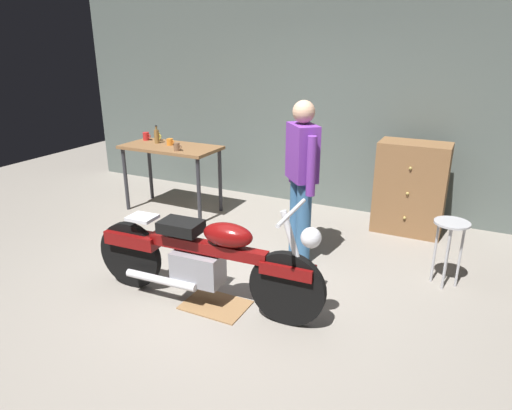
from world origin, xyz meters
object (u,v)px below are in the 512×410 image
object	(u,v)px
person_standing	(302,175)
mug_yellow_tall	(157,137)
motorcycle	(204,258)
mug_brown_stoneware	(177,147)
bottle	(157,136)
shop_stool	(450,236)
mug_red_diner	(146,136)
wooden_dresser	(411,188)
mug_orange_travel	(170,142)

from	to	relation	value
person_standing	mug_yellow_tall	size ratio (longest dim) A/B	14.82
motorcycle	mug_yellow_tall	xyz separation A→B (m)	(-2.03, 2.02, 0.51)
mug_brown_stoneware	bottle	xyz separation A→B (m)	(-0.51, 0.26, 0.05)
person_standing	mug_yellow_tall	world-z (taller)	person_standing
mug_brown_stoneware	shop_stool	bearing A→B (deg)	-5.62
mug_red_diner	bottle	world-z (taller)	bottle
motorcycle	mug_red_diner	world-z (taller)	mug_red_diner
shop_stool	wooden_dresser	bearing A→B (deg)	114.44
motorcycle	mug_red_diner	distance (m)	2.99
mug_brown_stoneware	bottle	world-z (taller)	bottle
person_standing	mug_orange_travel	distance (m)	2.22
mug_orange_travel	bottle	distance (m)	0.24
person_standing	shop_stool	xyz separation A→B (m)	(1.44, 0.11, -0.43)
person_standing	wooden_dresser	distance (m)	1.62
bottle	mug_brown_stoneware	bearing A→B (deg)	-26.48
motorcycle	person_standing	distance (m)	1.36
person_standing	mug_brown_stoneware	distance (m)	1.88
mug_brown_stoneware	mug_orange_travel	bearing A→B (deg)	140.36
person_standing	bottle	distance (m)	2.44
shop_stool	mug_red_diner	size ratio (longest dim) A/B	5.27
motorcycle	mug_brown_stoneware	distance (m)	2.22
motorcycle	mug_yellow_tall	bearing A→B (deg)	132.16
motorcycle	person_standing	size ratio (longest dim) A/B	1.31
wooden_dresser	mug_orange_travel	size ratio (longest dim) A/B	9.54
mug_yellow_tall	mug_brown_stoneware	size ratio (longest dim) A/B	1.03
mug_yellow_tall	mug_orange_travel	world-z (taller)	mug_yellow_tall
person_standing	mug_yellow_tall	distance (m)	2.58
motorcycle	mug_brown_stoneware	bearing A→B (deg)	128.01
shop_stool	mug_yellow_tall	world-z (taller)	mug_yellow_tall
mug_orange_travel	bottle	bearing A→B (deg)	174.73
mug_red_diner	bottle	xyz separation A→B (m)	(0.26, -0.09, 0.04)
mug_brown_stoneware	motorcycle	bearing A→B (deg)	-49.01
motorcycle	mug_brown_stoneware	world-z (taller)	mug_brown_stoneware
mug_orange_travel	mug_yellow_tall	bearing A→B (deg)	154.76
wooden_dresser	mug_brown_stoneware	world-z (taller)	wooden_dresser
wooden_dresser	mug_yellow_tall	size ratio (longest dim) A/B	9.76
mug_brown_stoneware	mug_red_diner	bearing A→B (deg)	155.71
mug_yellow_tall	person_standing	bearing A→B (deg)	-18.52
person_standing	wooden_dresser	bearing A→B (deg)	-77.25
motorcycle	mug_yellow_tall	size ratio (longest dim) A/B	19.45
mug_brown_stoneware	bottle	bearing A→B (deg)	153.52
motorcycle	mug_brown_stoneware	size ratio (longest dim) A/B	20.06
mug_red_diner	bottle	bearing A→B (deg)	-19.72
motorcycle	person_standing	xyz separation A→B (m)	(0.41, 1.20, 0.48)
mug_orange_travel	bottle	world-z (taller)	bottle
wooden_dresser	mug_red_diner	distance (m)	3.57
shop_stool	mug_orange_travel	size ratio (longest dim) A/B	5.55
wooden_dresser	motorcycle	bearing A→B (deg)	-117.91
bottle	shop_stool	bearing A→B (deg)	-8.68
motorcycle	mug_orange_travel	size ratio (longest dim) A/B	19.01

